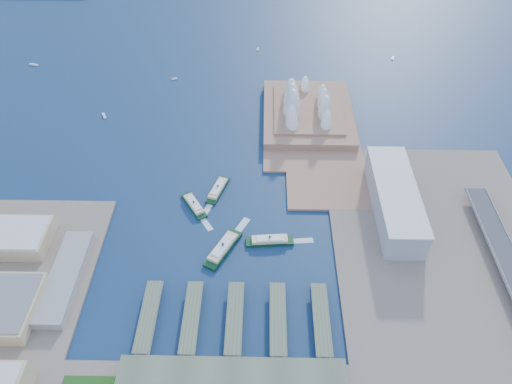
{
  "coord_description": "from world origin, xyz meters",
  "views": [
    {
      "loc": [
        39.86,
        -347.51,
        424.43
      ],
      "look_at": [
        31.62,
        93.51,
        18.0
      ],
      "focal_mm": 35.0,
      "sensor_mm": 36.0,
      "label": 1
    }
  ],
  "objects_px": {
    "opera_house": "(309,99)",
    "ferry_c": "(223,247)",
    "ferry_a": "(194,204)",
    "ferry_b": "(218,188)",
    "ferry_d": "(270,239)",
    "toaster_building": "(395,200)"
  },
  "relations": [
    {
      "from": "ferry_a",
      "to": "ferry_c",
      "type": "distance_m",
      "value": 79.65
    },
    {
      "from": "ferry_b",
      "to": "ferry_d",
      "type": "xyz_separation_m",
      "value": [
        64.92,
        -84.65,
        0.19
      ]
    },
    {
      "from": "opera_house",
      "to": "ferry_c",
      "type": "distance_m",
      "value": 286.33
    },
    {
      "from": "ferry_b",
      "to": "ferry_c",
      "type": "height_order",
      "value": "ferry_c"
    },
    {
      "from": "opera_house",
      "to": "ferry_d",
      "type": "bearing_deg",
      "value": -102.75
    },
    {
      "from": "ferry_b",
      "to": "opera_house",
      "type": "bearing_deg",
      "value": 71.59
    },
    {
      "from": "toaster_building",
      "to": "ferry_b",
      "type": "height_order",
      "value": "toaster_building"
    },
    {
      "from": "toaster_building",
      "to": "ferry_a",
      "type": "distance_m",
      "value": 239.19
    },
    {
      "from": "toaster_building",
      "to": "ferry_b",
      "type": "relative_size",
      "value": 2.99
    },
    {
      "from": "toaster_building",
      "to": "ferry_d",
      "type": "distance_m",
      "value": 155.99
    },
    {
      "from": "toaster_building",
      "to": "ferry_b",
      "type": "xyz_separation_m",
      "value": [
        -211.64,
        33.97,
        -15.61
      ]
    },
    {
      "from": "ferry_a",
      "to": "opera_house",
      "type": "bearing_deg",
      "value": 21.18
    },
    {
      "from": "ferry_a",
      "to": "ferry_b",
      "type": "height_order",
      "value": "ferry_b"
    },
    {
      "from": "opera_house",
      "to": "ferry_d",
      "type": "height_order",
      "value": "opera_house"
    },
    {
      "from": "opera_house",
      "to": "ferry_c",
      "type": "height_order",
      "value": "opera_house"
    },
    {
      "from": "toaster_building",
      "to": "ferry_c",
      "type": "distance_m",
      "value": 209.12
    },
    {
      "from": "ferry_c",
      "to": "opera_house",
      "type": "bearing_deg",
      "value": -85.4
    },
    {
      "from": "opera_house",
      "to": "ferry_a",
      "type": "bearing_deg",
      "value": -127.35
    },
    {
      "from": "ferry_a",
      "to": "ferry_b",
      "type": "xyz_separation_m",
      "value": [
        26.97,
        28.68,
        0.23
      ]
    },
    {
      "from": "opera_house",
      "to": "toaster_building",
      "type": "xyz_separation_m",
      "value": [
        90.0,
        -200.0,
        -11.5
      ]
    },
    {
      "from": "toaster_building",
      "to": "ferry_a",
      "type": "xyz_separation_m",
      "value": [
        -238.61,
        5.29,
        -15.84
      ]
    },
    {
      "from": "toaster_building",
      "to": "ferry_b",
      "type": "distance_m",
      "value": 214.92
    }
  ]
}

